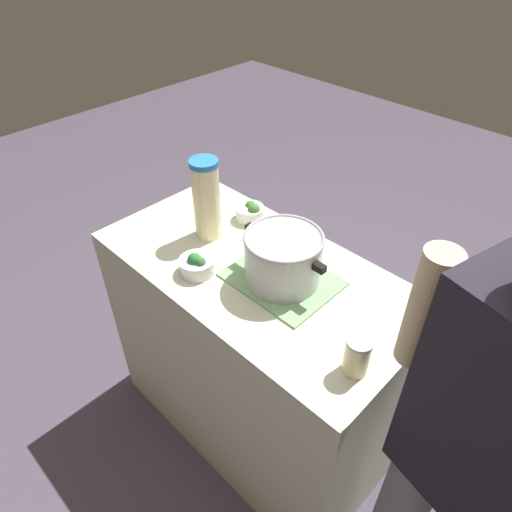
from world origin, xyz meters
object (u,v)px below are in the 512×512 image
Objects in this scene: broccoli_bowl_center at (197,265)px; person_cook at (470,470)px; cooking_pot at (283,257)px; lemonade_pitcher at (206,199)px; mason_jar at (357,356)px; broccoli_bowl_front at (251,212)px.

person_cook is at bearing 0.77° from broccoli_bowl_center.
cooking_pot is 0.37m from lemonade_pitcher.
cooking_pot is at bearing 167.76° from person_cook.
person_cook is (0.35, -0.02, -0.09)m from mason_jar.
mason_jar is 0.62m from broccoli_bowl_center.
person_cook is (1.11, -0.16, -0.19)m from lemonade_pitcher.
broccoli_bowl_front is (-0.33, 0.18, -0.07)m from cooking_pot.
person_cook reaches higher than broccoli_bowl_front.
person_cook is (0.97, 0.01, -0.06)m from broccoli_bowl_center.
broccoli_bowl_front is 0.37m from broccoli_bowl_center.
mason_jar is (0.76, -0.14, -0.09)m from lemonade_pitcher.
lemonade_pitcher is 2.56× the size of mason_jar.
lemonade_pitcher is 2.58× the size of broccoli_bowl_center.
person_cook is at bearing -12.24° from cooking_pot.
mason_jar is (0.39, -0.14, -0.04)m from cooking_pot.
person_cook reaches higher than mason_jar.
mason_jar is 1.01× the size of broccoli_bowl_center.
mason_jar is 0.36m from person_cook.
lemonade_pitcher reaches higher than broccoli_bowl_front.
broccoli_bowl_center is (-0.62, -0.04, -0.03)m from mason_jar.
broccoli_bowl_center is 0.97m from person_cook.
cooking_pot is at bearing 160.58° from mason_jar.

